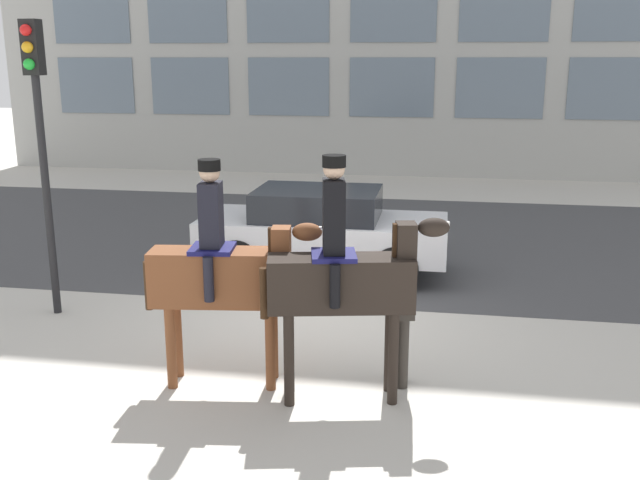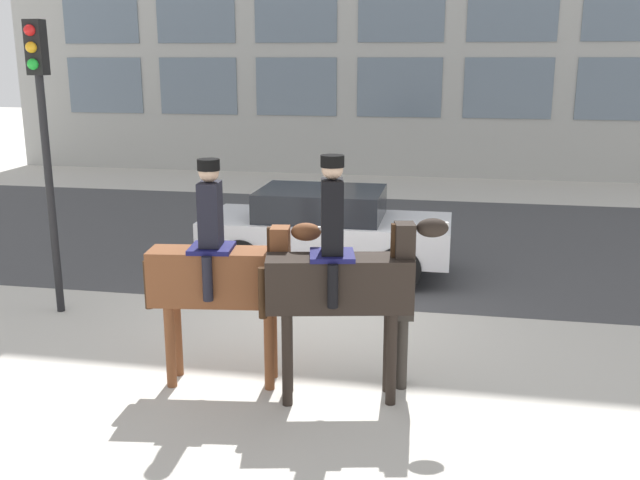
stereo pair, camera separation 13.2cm
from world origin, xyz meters
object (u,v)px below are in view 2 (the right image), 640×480
at_px(mounted_horse_lead, 222,271).
at_px(traffic_light, 43,122).
at_px(pedestrian_bystander, 401,301).
at_px(mounted_horse_companion, 343,276).
at_px(street_car_near_lane, 326,229).

height_order(mounted_horse_lead, traffic_light, traffic_light).
distance_m(pedestrian_bystander, traffic_light, 5.54).
bearing_deg(traffic_light, mounted_horse_companion, -23.42).
distance_m(mounted_horse_lead, pedestrian_bystander, 1.99).
bearing_deg(mounted_horse_companion, street_car_near_lane, 90.80).
bearing_deg(traffic_light, street_car_near_lane, 37.29).
bearing_deg(pedestrian_bystander, street_car_near_lane, -77.45).
bearing_deg(pedestrian_bystander, mounted_horse_lead, -0.23).
relative_size(pedestrian_bystander, street_car_near_lane, 0.41).
bearing_deg(pedestrian_bystander, traffic_light, -25.16).
bearing_deg(pedestrian_bystander, mounted_horse_companion, 27.60).
bearing_deg(mounted_horse_companion, traffic_light, 144.90).
distance_m(mounted_horse_lead, mounted_horse_companion, 1.37).
relative_size(mounted_horse_lead, mounted_horse_companion, 0.96).
distance_m(mounted_horse_lead, traffic_light, 3.85).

